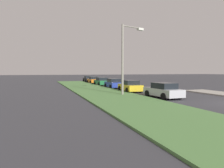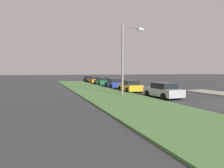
# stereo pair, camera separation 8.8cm
# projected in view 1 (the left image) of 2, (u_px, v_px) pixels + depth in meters

# --- Properties ---
(grass_median) EXTENTS (60.00, 6.00, 0.12)m
(grass_median) POSITION_uv_depth(u_px,v_px,m) (105.00, 94.00, 21.89)
(grass_median) COLOR #517F42
(grass_median) RESTS_ON ground
(parked_car_silver) EXTENTS (4.36, 2.14, 1.47)m
(parked_car_silver) POSITION_uv_depth(u_px,v_px,m) (163.00, 90.00, 18.99)
(parked_car_silver) COLOR #B2B5BA
(parked_car_silver) RESTS_ON ground
(parked_car_yellow) EXTENTS (4.39, 2.20, 1.47)m
(parked_car_yellow) POSITION_uv_depth(u_px,v_px,m) (130.00, 86.00, 24.71)
(parked_car_yellow) COLOR gold
(parked_car_yellow) RESTS_ON ground
(parked_car_blue) EXTENTS (4.36, 2.13, 1.47)m
(parked_car_blue) POSITION_uv_depth(u_px,v_px,m) (114.00, 83.00, 30.37)
(parked_car_blue) COLOR #23389E
(parked_car_blue) RESTS_ON ground
(parked_car_green) EXTENTS (4.32, 2.06, 1.47)m
(parked_car_green) POSITION_uv_depth(u_px,v_px,m) (101.00, 81.00, 36.63)
(parked_car_green) COLOR #1E6B38
(parked_car_green) RESTS_ON ground
(parked_car_orange) EXTENTS (4.31, 2.04, 1.47)m
(parked_car_orange) POSITION_uv_depth(u_px,v_px,m) (93.00, 80.00, 42.79)
(parked_car_orange) COLOR orange
(parked_car_orange) RESTS_ON ground
(parked_car_black) EXTENTS (4.30, 2.03, 1.47)m
(parked_car_black) POSITION_uv_depth(u_px,v_px,m) (88.00, 79.00, 49.30)
(parked_car_black) COLOR black
(parked_car_black) RESTS_ON ground
(streetlight) EXTENTS (0.91, 2.84, 7.50)m
(streetlight) POSITION_uv_depth(u_px,v_px,m) (125.00, 54.00, 20.79)
(streetlight) COLOR gray
(streetlight) RESTS_ON ground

